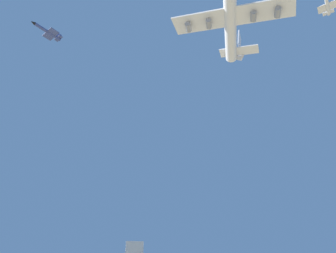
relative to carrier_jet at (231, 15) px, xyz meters
The scene contains 3 objects.
carrier_jet is the anchor object (origin of this frame).
chase_jet_lead 89.29m from the carrier_jet, 32.17° to the right, with size 15.27×8.93×4.00m.
chase_jet_left_wing 42.58m from the carrier_jet, 127.22° to the left, with size 14.91×9.49×4.00m.
Camera 1 is at (34.76, 104.88, 1.56)m, focal length 31.32 mm.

